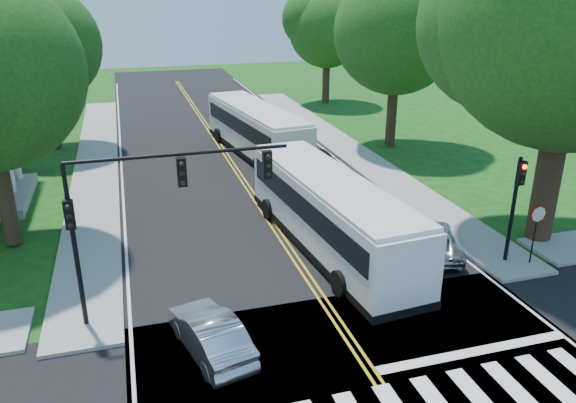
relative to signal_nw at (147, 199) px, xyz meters
name	(u,v)px	position (x,y,z in m)	size (l,w,h in m)	color
road	(250,190)	(5.86, 11.57, -4.37)	(14.00, 96.00, 0.01)	black
center_line	(235,169)	(5.86, 15.57, -4.36)	(0.36, 70.00, 0.01)	gold
edge_line_w	(122,179)	(-0.94, 15.57, -4.36)	(0.12, 70.00, 0.01)	silver
edge_line_e	(338,160)	(12.66, 15.57, -4.36)	(0.12, 70.00, 0.01)	silver
stop_bar	(474,352)	(9.36, -4.83, -4.36)	(6.60, 0.40, 0.01)	silver
sidewalk_nw	(97,165)	(-2.44, 18.57, -4.30)	(2.60, 40.00, 0.15)	gray
sidewalk_ne	(342,145)	(14.16, 18.57, -4.30)	(2.60, 40.00, 0.15)	gray
tree_west_far	(42,45)	(-5.14, 23.57, 2.62)	(7.60, 7.60, 10.67)	black
tree_east_mid	(397,31)	(17.36, 17.57, 3.48)	(8.40, 8.40, 11.93)	black
tree_east_far	(327,29)	(18.36, 33.57, 2.48)	(7.20, 7.20, 10.34)	black
signal_nw	(147,199)	(0.00, 0.00, 0.00)	(7.15, 0.46, 5.66)	black
signal_ne	(516,196)	(14.06, 0.01, -1.41)	(0.30, 0.46, 4.40)	black
stop_sign	(537,220)	(14.86, -0.45, -2.35)	(0.76, 0.08, 2.53)	black
bus_lead	(330,212)	(7.56, 3.44, -2.67)	(3.83, 12.61, 3.21)	silver
bus_follow	(256,129)	(7.87, 18.34, -2.66)	(4.47, 12.73, 3.23)	silver
hatchback	(210,333)	(1.45, -2.49, -3.70)	(1.42, 4.07, 1.34)	#B7B9BF
suv	(432,239)	(11.58, 1.78, -3.75)	(2.05, 4.45, 1.24)	#AFB1B6
dark_sedan	(317,158)	(10.84, 14.46, -3.78)	(1.64, 4.04, 1.17)	black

